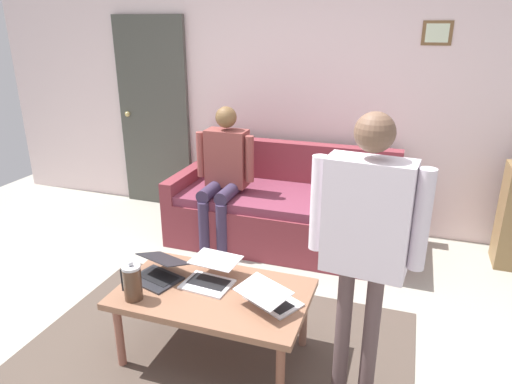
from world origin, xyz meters
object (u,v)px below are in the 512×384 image
at_px(laptop_left, 210,275).
at_px(french_press, 132,282).
at_px(interior_door, 154,115).
at_px(person_seated, 224,169).
at_px(laptop_center, 270,297).
at_px(coffee_table, 213,298).
at_px(couch, 283,210).
at_px(laptop_right, 159,272).
at_px(person_standing, 366,231).

bearing_deg(laptop_left, french_press, 42.01).
height_order(interior_door, person_seated, interior_door).
bearing_deg(interior_door, laptop_center, 132.25).
bearing_deg(coffee_table, couch, -88.74).
distance_m(interior_door, coffee_table, 2.82).
xyz_separation_m(laptop_center, laptop_right, (0.74, -0.05, 0.00)).
bearing_deg(laptop_left, interior_door, -52.87).
bearing_deg(coffee_table, laptop_right, -4.03).
bearing_deg(person_standing, interior_door, -42.31).
distance_m(laptop_center, person_seated, 1.77).
bearing_deg(laptop_left, laptop_right, 10.78).
xyz_separation_m(interior_door, person_seated, (-1.11, 0.71, -0.30)).
relative_size(laptop_left, laptop_right, 0.99).
height_order(laptop_left, person_standing, person_standing).
xyz_separation_m(laptop_center, person_seated, (0.90, -1.50, 0.22)).
xyz_separation_m(interior_door, person_standing, (-2.52, 2.29, 0.00)).
relative_size(laptop_center, person_seated, 0.31).
height_order(person_standing, person_seated, person_standing).
height_order(french_press, person_seated, person_seated).
bearing_deg(interior_door, french_press, 117.35).
xyz_separation_m(interior_door, laptop_left, (-1.60, 2.11, -0.52)).
distance_m(coffee_table, laptop_center, 0.37).
bearing_deg(interior_door, couch, 163.21).
relative_size(laptop_center, person_standing, 0.25).
bearing_deg(person_seated, person_standing, 131.70).
bearing_deg(interior_door, laptop_right, 120.38).
bearing_deg(couch, coffee_table, 91.26).
xyz_separation_m(coffee_table, person_seated, (0.54, -1.49, 0.31)).
xyz_separation_m(laptop_left, laptop_right, (0.32, 0.06, -0.00)).
height_order(interior_door, coffee_table, interior_door).
relative_size(interior_door, laptop_left, 5.75).
relative_size(coffee_table, laptop_center, 2.87).
distance_m(coffee_table, person_standing, 1.06).
bearing_deg(couch, laptop_right, 78.51).
bearing_deg(french_press, coffee_table, -150.96).
bearing_deg(french_press, couch, -100.63).
bearing_deg(couch, laptop_left, 89.37).
relative_size(coffee_table, laptop_left, 3.21).
bearing_deg(person_standing, person_seated, -48.30).
xyz_separation_m(interior_door, laptop_right, (-1.27, 2.17, -0.52)).
bearing_deg(couch, person_standing, 116.52).
bearing_deg(interior_door, laptop_left, 127.13).
bearing_deg(french_press, laptop_center, -164.99).
xyz_separation_m(couch, coffee_table, (-0.04, 1.71, 0.11)).
distance_m(couch, laptop_center, 1.79).
height_order(interior_door, laptop_center, interior_door).
xyz_separation_m(couch, french_press, (0.36, 1.94, 0.27)).
bearing_deg(laptop_right, couch, -101.49).
bearing_deg(laptop_center, laptop_left, -14.40).
bearing_deg(laptop_center, person_standing, 171.84).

